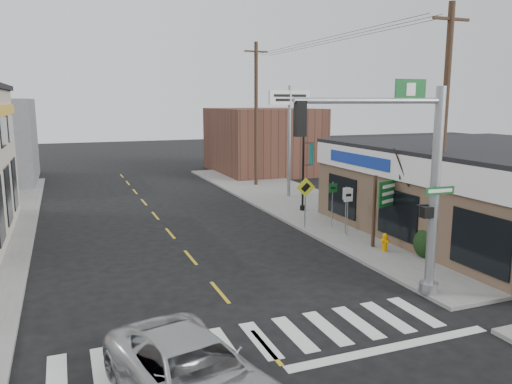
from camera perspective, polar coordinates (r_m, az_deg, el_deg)
name	(u,v)px	position (r m, az deg, el deg)	size (l,w,h in m)	color
ground	(266,347)	(13.39, 1.14, -17.30)	(140.00, 140.00, 0.00)	black
sidewalk_right	(326,213)	(28.20, 8.00, -2.36)	(6.00, 38.00, 0.13)	slate
center_line	(190,257)	(20.46, -7.50, -7.42)	(0.12, 56.00, 0.01)	gold
crosswalk	(260,340)	(13.72, 0.48, -16.56)	(11.00, 2.20, 0.01)	silver
thrift_store	(506,194)	(25.84, 26.64, -0.15)	(12.00, 14.00, 4.00)	brown
bldg_distant_right	(262,140)	(44.30, 0.71, 5.91)	(8.00, 10.00, 5.60)	#513025
suv	(192,374)	(10.94, -7.32, -19.94)	(2.35, 5.09, 1.42)	#B3B5B8
traffic_signal_pole	(415,171)	(15.88, 17.72, 2.31)	(5.31, 0.39, 6.72)	gray
guide_sign	(389,200)	(21.79, 14.99, -0.92)	(1.75, 0.14, 3.06)	#412C1E
fire_hydrant	(385,241)	(21.28, 14.51, -5.48)	(0.24, 0.24, 0.75)	orange
ped_crossing_sign	(306,193)	(24.23, 5.68, -0.12)	(0.96, 0.07, 2.47)	gray
lamp_post	(304,161)	(27.99, 5.53, 3.49)	(0.62, 0.49, 4.77)	black
dance_center_sign	(290,114)	(31.95, 3.85, 8.89)	(3.32, 0.21, 7.06)	gray
bare_tree	(413,157)	(21.75, 17.47, 3.87)	(2.42, 2.42, 4.85)	black
shrub_front	(431,243)	(21.08, 19.38, -5.57)	(1.39, 1.39, 1.04)	#193418
shrub_back	(435,232)	(23.63, 19.80, -4.31)	(0.96, 0.96, 0.72)	black
utility_pole_near	(444,129)	(21.08, 20.67, 6.79)	(1.70, 0.26, 9.79)	#4E3026
utility_pole_far	(256,113)	(36.48, 0.01, 9.01)	(1.78, 0.27, 10.22)	#40281A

